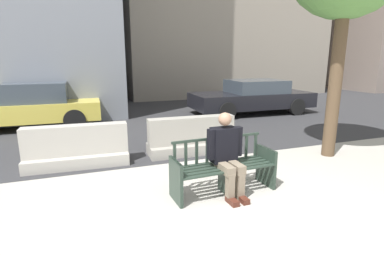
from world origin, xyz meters
TOP-DOWN VIEW (x-y plane):
  - ground_plane at (0.00, 0.00)m, footprint 200.00×200.00m
  - street_asphalt at (0.00, 8.70)m, footprint 120.00×12.00m
  - street_bench at (-0.01, 1.09)m, footprint 1.71×0.60m
  - seated_person at (0.02, 1.03)m, footprint 0.59×0.74m
  - jersey_barrier_centre at (0.23, 3.23)m, footprint 2.02×0.73m
  - jersey_barrier_left at (-2.24, 3.22)m, footprint 2.03×0.77m
  - car_taxi_near at (-3.53, 7.35)m, footprint 4.08×1.92m
  - car_sedan_mid at (4.21, 7.20)m, footprint 4.77×2.10m

SIDE VIEW (x-z plane):
  - ground_plane at x=0.00m, z-range 0.00..0.00m
  - street_asphalt at x=0.00m, z-range 0.00..0.01m
  - jersey_barrier_centre at x=0.23m, z-range -0.08..0.76m
  - jersey_barrier_left at x=-2.24m, z-range -0.08..0.76m
  - street_bench at x=-0.01m, z-range -0.04..0.84m
  - car_sedan_mid at x=4.21m, z-range 0.00..1.31m
  - car_taxi_near at x=-3.53m, z-range -0.02..1.39m
  - seated_person at x=0.02m, z-range 0.03..1.35m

